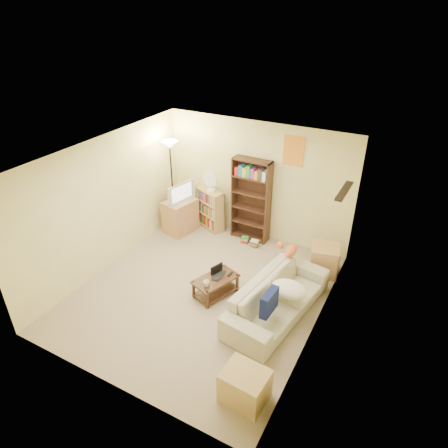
# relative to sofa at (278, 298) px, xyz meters

# --- Properties ---
(room) EXTENTS (4.50, 4.54, 2.52)m
(room) POSITION_rel_sofa_xyz_m (-1.36, -0.10, 1.31)
(room) COLOR tan
(room) RESTS_ON ground
(sofa) EXTENTS (2.39, 1.47, 0.62)m
(sofa) POSITION_rel_sofa_xyz_m (0.00, 0.00, 0.00)
(sofa) COLOR #BDB79D
(sofa) RESTS_ON ground
(navy_pillow) EXTENTS (0.14, 0.42, 0.37)m
(navy_pillow) POSITION_rel_sofa_xyz_m (0.03, -0.47, 0.28)
(navy_pillow) COLOR #111A4E
(navy_pillow) RESTS_ON sofa
(cream_blanket) EXTENTS (0.57, 0.41, 0.25)m
(cream_blanket) POSITION_rel_sofa_xyz_m (0.16, 0.03, 0.22)
(cream_blanket) COLOR white
(cream_blanket) RESTS_ON sofa
(tabby_cat) EXTENTS (0.50, 0.23, 0.17)m
(tabby_cat) POSITION_rel_sofa_xyz_m (-0.15, 0.85, 0.40)
(tabby_cat) COLOR orange
(tabby_cat) RESTS_ON sofa
(coffee_table) EXTENTS (0.67, 0.88, 0.35)m
(coffee_table) POSITION_rel_sofa_xyz_m (-1.12, -0.06, -0.10)
(coffee_table) COLOR #3E2218
(coffee_table) RESTS_ON ground
(laptop) EXTENTS (0.33, 0.22, 0.02)m
(laptop) POSITION_rel_sofa_xyz_m (-1.06, 0.02, 0.05)
(laptop) COLOR black
(laptop) RESTS_ON coffee_table
(laptop_screen) EXTENTS (0.10, 0.25, 0.17)m
(laptop_screen) POSITION_rel_sofa_xyz_m (-1.16, 0.06, 0.14)
(laptop_screen) COLOR white
(laptop_screen) RESTS_ON laptop
(mug) EXTENTS (0.13, 0.13, 0.10)m
(mug) POSITION_rel_sofa_xyz_m (-1.15, -0.31, 0.08)
(mug) COLOR white
(mug) RESTS_ON coffee_table
(tv_remote) EXTENTS (0.05, 0.14, 0.02)m
(tv_remote) POSITION_rel_sofa_xyz_m (-0.95, 0.16, 0.04)
(tv_remote) COLOR black
(tv_remote) RESTS_ON coffee_table
(tv_stand) EXTENTS (0.62, 0.77, 0.73)m
(tv_stand) POSITION_rel_sofa_xyz_m (-2.88, 1.50, 0.05)
(tv_stand) COLOR tan
(tv_stand) RESTS_ON ground
(television) EXTENTS (0.78, 0.41, 0.42)m
(television) POSITION_rel_sofa_xyz_m (-2.88, 1.50, 0.63)
(television) COLOR black
(television) RESTS_ON tv_stand
(tall_bookshelf) EXTENTS (0.81, 0.29, 1.78)m
(tall_bookshelf) POSITION_rel_sofa_xyz_m (-1.40, 1.94, 0.63)
(tall_bookshelf) COLOR #3A2216
(tall_bookshelf) RESTS_ON ground
(short_bookshelf) EXTENTS (0.76, 0.55, 0.91)m
(short_bookshelf) POSITION_rel_sofa_xyz_m (-2.38, 1.94, 0.14)
(short_bookshelf) COLOR tan
(short_bookshelf) RESTS_ON ground
(desk_fan) EXTENTS (0.32, 0.18, 0.44)m
(desk_fan) POSITION_rel_sofa_xyz_m (-2.33, 1.90, 0.83)
(desk_fan) COLOR white
(desk_fan) RESTS_ON short_bookshelf
(floor_lamp) EXTENTS (0.35, 0.35, 2.04)m
(floor_lamp) POSITION_rel_sofa_xyz_m (-3.02, 1.48, 1.31)
(floor_lamp) COLOR black
(floor_lamp) RESTS_ON ground
(side_table) EXTENTS (0.60, 0.60, 0.57)m
(side_table) POSITION_rel_sofa_xyz_m (0.35, 1.46, -0.03)
(side_table) COLOR tan
(side_table) RESTS_ON ground
(end_cabinet) EXTENTS (0.60, 0.51, 0.47)m
(end_cabinet) POSITION_rel_sofa_xyz_m (0.23, -1.71, -0.08)
(end_cabinet) COLOR tan
(end_cabinet) RESTS_ON ground
(book_stacks) EXTENTS (0.41, 0.19, 0.17)m
(book_stacks) POSITION_rel_sofa_xyz_m (-1.26, 1.68, -0.23)
(book_stacks) COLOR red
(book_stacks) RESTS_ON ground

